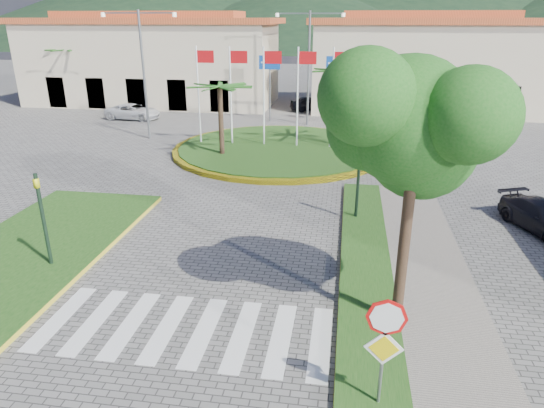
# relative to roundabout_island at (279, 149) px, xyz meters

# --- Properties ---
(verge_right) EXTENTS (1.60, 28.00, 0.18)m
(verge_right) POSITION_rel_roundabout_island_xyz_m (4.80, -20.00, -0.08)
(verge_right) COLOR #184213
(verge_right) RESTS_ON ground
(median_left) EXTENTS (5.00, 14.00, 0.18)m
(median_left) POSITION_rel_roundabout_island_xyz_m (-6.50, -16.00, -0.08)
(median_left) COLOR #184213
(median_left) RESTS_ON ground
(crosswalk) EXTENTS (8.00, 3.00, 0.01)m
(crosswalk) POSITION_rel_roundabout_island_xyz_m (-0.00, -18.00, -0.17)
(crosswalk) COLOR silver
(crosswalk) RESTS_ON ground
(roundabout_island) EXTENTS (12.70, 12.70, 6.00)m
(roundabout_island) POSITION_rel_roundabout_island_xyz_m (0.00, 0.00, 0.00)
(roundabout_island) COLOR yellow
(roundabout_island) RESTS_ON ground
(stop_sign) EXTENTS (0.80, 0.11, 2.65)m
(stop_sign) POSITION_rel_roundabout_island_xyz_m (4.90, -20.04, 1.62)
(stop_sign) COLOR slate
(stop_sign) RESTS_ON ground
(deciduous_tree) EXTENTS (3.60, 3.60, 6.80)m
(deciduous_tree) POSITION_rel_roundabout_island_xyz_m (5.50, -17.00, 5.00)
(deciduous_tree) COLOR black
(deciduous_tree) RESTS_ON ground
(traffic_light_left) EXTENTS (0.15, 0.18, 3.20)m
(traffic_light_left) POSITION_rel_roundabout_island_xyz_m (-5.20, -15.50, 1.77)
(traffic_light_left) COLOR black
(traffic_light_left) RESTS_ON ground
(traffic_light_right) EXTENTS (0.15, 0.18, 3.20)m
(traffic_light_right) POSITION_rel_roundabout_island_xyz_m (4.50, -10.00, 1.77)
(traffic_light_right) COLOR black
(traffic_light_right) RESTS_ON ground
(traffic_light_far) EXTENTS (0.18, 0.15, 3.20)m
(traffic_light_far) POSITION_rel_roundabout_island_xyz_m (8.00, 4.00, 1.77)
(traffic_light_far) COLOR black
(traffic_light_far) RESTS_ON ground
(direction_sign_west) EXTENTS (1.60, 0.14, 5.20)m
(direction_sign_west) POSITION_rel_roundabout_island_xyz_m (-2.00, 8.97, 3.36)
(direction_sign_west) COLOR slate
(direction_sign_west) RESTS_ON ground
(direction_sign_east) EXTENTS (1.60, 0.14, 5.20)m
(direction_sign_east) POSITION_rel_roundabout_island_xyz_m (3.00, 8.97, 3.36)
(direction_sign_east) COLOR slate
(direction_sign_east) RESTS_ON ground
(street_lamp_centre) EXTENTS (4.80, 0.16, 8.00)m
(street_lamp_centre) POSITION_rel_roundabout_island_xyz_m (1.00, 8.00, 4.32)
(street_lamp_centre) COLOR slate
(street_lamp_centre) RESTS_ON ground
(street_lamp_west) EXTENTS (4.80, 0.16, 8.00)m
(street_lamp_west) POSITION_rel_roundabout_island_xyz_m (-9.00, 2.00, 4.32)
(street_lamp_west) COLOR slate
(street_lamp_west) RESTS_ON ground
(building_left) EXTENTS (23.32, 9.54, 8.05)m
(building_left) POSITION_rel_roundabout_island_xyz_m (-14.00, 16.00, 3.73)
(building_left) COLOR beige
(building_left) RESTS_ON ground
(building_right) EXTENTS (19.08, 9.54, 8.05)m
(building_right) POSITION_rel_roundabout_island_xyz_m (10.00, 16.00, 3.73)
(building_right) COLOR beige
(building_right) RESTS_ON ground
(hill_far_west) EXTENTS (140.00, 140.00, 22.00)m
(hill_far_west) POSITION_rel_roundabout_island_xyz_m (-55.00, 118.00, 10.83)
(hill_far_west) COLOR black
(hill_far_west) RESTS_ON ground
(hill_near_back) EXTENTS (110.00, 110.00, 16.00)m
(hill_near_back) POSITION_rel_roundabout_island_xyz_m (-10.00, 108.00, 7.83)
(hill_near_back) COLOR black
(hill_near_back) RESTS_ON ground
(white_van) EXTENTS (4.42, 2.29, 1.19)m
(white_van) POSITION_rel_roundabout_island_xyz_m (-12.78, 8.00, 0.42)
(white_van) COLOR silver
(white_van) RESTS_ON ground
(car_dark_a) EXTENTS (3.91, 2.47, 1.24)m
(car_dark_a) POSITION_rel_roundabout_island_xyz_m (0.85, 13.81, 0.45)
(car_dark_a) COLOR black
(car_dark_a) RESTS_ON ground
(car_dark_b) EXTENTS (4.21, 1.85, 1.34)m
(car_dark_b) POSITION_rel_roundabout_island_xyz_m (8.54, 8.98, 0.50)
(car_dark_b) COLOR black
(car_dark_b) RESTS_ON ground
(car_side_right) EXTENTS (2.86, 4.12, 1.11)m
(car_side_right) POSITION_rel_roundabout_island_xyz_m (11.44, -9.92, 0.38)
(car_side_right) COLOR black
(car_side_right) RESTS_ON ground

